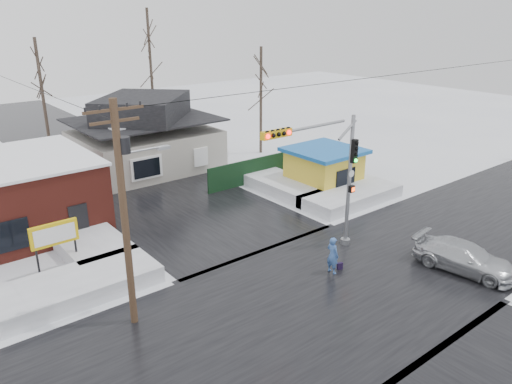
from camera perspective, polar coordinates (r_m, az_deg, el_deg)
ground at (r=22.96m, az=9.03°, el=-11.20°), size 120.00×120.00×0.00m
road_ns at (r=22.95m, az=9.03°, el=-11.18°), size 10.00×120.00×0.02m
road_ew at (r=22.95m, az=9.03°, el=-11.18°), size 120.00×10.00×0.02m
snowbank_nw at (r=23.69m, az=-19.71°, el=-10.05°), size 7.00×3.00×0.80m
snowbank_ne at (r=33.10m, az=10.78°, el=-0.46°), size 7.00×3.00×0.80m
snowbank_nside_w at (r=28.50m, az=-19.38°, el=-4.75°), size 3.00×8.00×0.80m
snowbank_nside_e at (r=35.04m, az=2.47°, el=1.06°), size 3.00×8.00×0.80m
traffic_signal at (r=24.57m, az=8.39°, el=2.62°), size 6.05×0.68×7.00m
utility_pole at (r=19.03m, az=-14.75°, el=-1.27°), size 3.15×0.44×9.00m
marquee_sign at (r=25.18m, az=-22.05°, el=-4.64°), size 2.20×0.21×2.55m
house at (r=39.83m, az=-12.60°, el=6.27°), size 10.40×8.40×5.76m
kiosk at (r=34.99m, az=7.75°, el=2.70°), size 4.60×4.60×2.88m
fence at (r=36.04m, az=-0.21°, el=2.47°), size 8.00×0.12×1.80m
tree_far_left at (r=40.57m, az=-23.60°, el=13.02°), size 3.00×3.00×10.00m
tree_far_mid at (r=45.96m, az=-12.16°, el=16.85°), size 3.00×3.00×12.00m
tree_far_right at (r=42.72m, az=0.58°, el=13.85°), size 3.00×3.00×9.00m
pedestrian at (r=24.01m, az=8.74°, el=-7.19°), size 0.45×0.67×1.83m
car at (r=26.01m, az=22.73°, el=-6.93°), size 2.71×5.04×1.39m
shopping_bag at (r=24.68m, az=9.55°, el=-8.38°), size 0.30×0.19×0.35m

